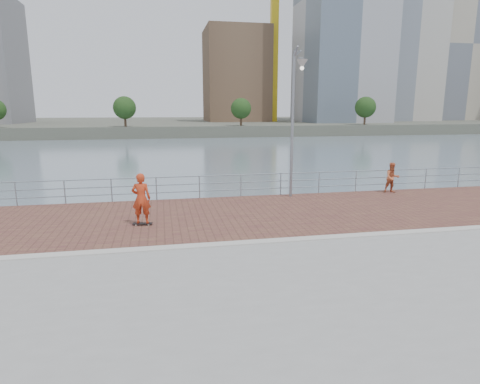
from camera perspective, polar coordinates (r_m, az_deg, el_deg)
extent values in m
plane|color=slate|center=(13.95, 1.65, -15.09)|extent=(400.00, 400.00, 0.00)
cube|color=gray|center=(9.31, 9.09, -23.13)|extent=(40.00, 24.00, 2.00)
cube|color=brown|center=(16.54, -1.07, -3.26)|extent=(40.00, 6.80, 0.02)
cube|color=#B7B5AD|center=(13.15, 1.70, -7.18)|extent=(40.00, 0.40, 0.06)
cube|color=#4C5142|center=(134.75, -10.09, 9.48)|extent=(320.00, 95.00, 2.50)
cylinder|color=#8C9EA8|center=(20.53, -29.24, -0.27)|extent=(0.06, 0.06, 1.10)
cylinder|color=#8C9EA8|center=(19.98, -23.65, -0.04)|extent=(0.06, 0.06, 1.10)
cylinder|color=#8C9EA8|center=(19.63, -17.80, 0.19)|extent=(0.06, 0.06, 1.10)
cylinder|color=#8C9EA8|center=(19.49, -11.80, 0.43)|extent=(0.06, 0.06, 1.10)
cylinder|color=#8C9EA8|center=(19.57, -5.79, 0.67)|extent=(0.06, 0.06, 1.10)
cylinder|color=#8C9EA8|center=(19.86, 0.12, 0.90)|extent=(0.06, 0.06, 1.10)
cylinder|color=#8C9EA8|center=(20.35, 5.79, 1.10)|extent=(0.06, 0.06, 1.10)
cylinder|color=#8C9EA8|center=(21.04, 11.15, 1.29)|extent=(0.06, 0.06, 1.10)
cylinder|color=#8C9EA8|center=(21.89, 16.14, 1.45)|extent=(0.06, 0.06, 1.10)
cylinder|color=#8C9EA8|center=(22.90, 20.71, 1.59)|extent=(0.06, 0.06, 1.10)
cylinder|color=#8C9EA8|center=(24.04, 24.88, 1.71)|extent=(0.06, 0.06, 1.10)
cylinder|color=#8C9EA8|center=(25.30, 28.65, 1.81)|extent=(0.06, 0.06, 1.10)
cylinder|color=#8C9EA8|center=(19.59, -2.83, 2.36)|extent=(39.00, 0.05, 0.05)
cylinder|color=#8C9EA8|center=(19.65, -2.82, 1.29)|extent=(39.00, 0.05, 0.05)
cylinder|color=#8C9EA8|center=(19.72, -2.81, 0.25)|extent=(39.00, 0.05, 0.05)
cylinder|color=gray|center=(19.66, 7.45, 8.94)|extent=(0.13, 0.13, 6.72)
cylinder|color=gray|center=(19.26, 8.28, 18.87)|extent=(0.08, 1.12, 0.08)
cone|color=#B2B2AD|center=(18.71, 8.86, 18.38)|extent=(0.49, 0.49, 0.39)
cube|color=black|center=(15.48, -13.70, -4.36)|extent=(0.74, 0.27, 0.03)
cylinder|color=beige|center=(15.47, -14.58, -4.57)|extent=(0.06, 0.04, 0.06)
cylinder|color=beige|center=(15.39, -12.87, -4.57)|extent=(0.06, 0.04, 0.06)
cylinder|color=beige|center=(15.59, -14.50, -4.44)|extent=(0.06, 0.04, 0.06)
cylinder|color=beige|center=(15.52, -12.80, -4.43)|extent=(0.06, 0.04, 0.06)
imported|color=red|center=(15.25, -13.87, -0.88)|extent=(0.74, 0.53, 1.89)
imported|color=#C5613A|center=(22.13, 20.83, 1.91)|extent=(0.84, 0.70, 1.57)
cube|color=gold|center=(122.51, 4.90, 21.73)|extent=(2.00, 2.00, 50.00)
cube|color=brown|center=(124.60, -0.60, 16.20)|extent=(18.00, 18.00, 26.72)
cube|color=#B2ADA3|center=(144.77, 22.14, 23.19)|extent=(20.00, 20.00, 68.77)
cube|color=#ADA38E|center=(161.62, 27.60, 17.64)|extent=(24.00, 22.00, 47.64)
cylinder|color=#473323|center=(89.44, -16.03, 10.10)|extent=(0.50, 0.50, 3.69)
sphere|color=#193814|center=(89.42, -16.10, 11.45)|extent=(4.75, 4.75, 4.75)
cylinder|color=#473323|center=(90.90, 0.14, 10.52)|extent=(0.50, 0.50, 3.54)
sphere|color=#193814|center=(90.88, 0.14, 11.79)|extent=(4.55, 4.55, 4.55)
cylinder|color=#473323|center=(101.14, 17.33, 10.21)|extent=(0.50, 0.50, 3.82)
sphere|color=#193814|center=(101.13, 17.41, 11.44)|extent=(4.91, 4.91, 4.91)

